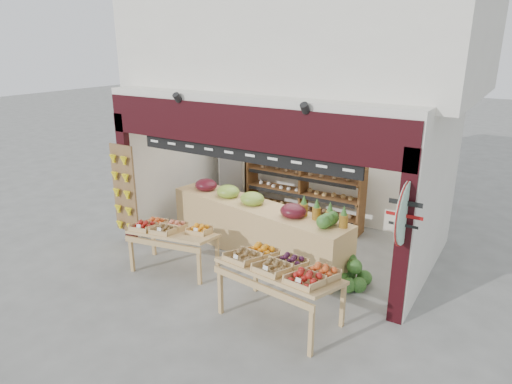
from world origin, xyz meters
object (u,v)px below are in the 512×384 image
(cardboard_stack, at_px, (255,217))
(display_table_left, at_px, (169,230))
(mid_counter, at_px, (256,227))
(watermelon_pile, at_px, (351,275))
(back_shelving, at_px, (304,178))
(refrigerator, at_px, (239,170))
(display_table_right, at_px, (281,268))

(cardboard_stack, relative_size, display_table_left, 0.63)
(mid_counter, xyz_separation_m, watermelon_pile, (2.06, -0.26, -0.35))
(display_table_left, bearing_deg, watermelon_pile, 19.89)
(back_shelving, bearing_deg, refrigerator, 175.69)
(mid_counter, relative_size, display_table_right, 2.20)
(display_table_right, xyz_separation_m, watermelon_pile, (0.54, 1.50, -0.67))
(refrigerator, distance_m, display_table_left, 3.44)
(back_shelving, height_order, display_table_left, back_shelving)
(cardboard_stack, height_order, watermelon_pile, cardboard_stack)
(cardboard_stack, bearing_deg, back_shelving, 43.10)
(mid_counter, relative_size, watermelon_pile, 6.09)
(cardboard_stack, xyz_separation_m, watermelon_pile, (2.76, -1.37, -0.04))
(display_table_left, bearing_deg, cardboard_stack, 83.58)
(cardboard_stack, xyz_separation_m, mid_counter, (0.71, -1.11, 0.31))
(refrigerator, distance_m, cardboard_stack, 1.53)
(refrigerator, relative_size, display_table_right, 1.04)
(refrigerator, xyz_separation_m, display_table_right, (3.24, -3.76, -0.08))
(refrigerator, xyz_separation_m, display_table_left, (0.73, -3.36, -0.21))
(cardboard_stack, distance_m, display_table_right, 3.69)
(display_table_right, bearing_deg, display_table_left, 170.84)
(display_table_right, bearing_deg, back_shelving, 111.38)
(cardboard_stack, bearing_deg, watermelon_pile, -26.36)
(back_shelving, distance_m, cardboard_stack, 1.38)
(refrigerator, distance_m, watermelon_pile, 4.46)
(display_table_left, distance_m, watermelon_pile, 3.28)
(back_shelving, xyz_separation_m, cardboard_stack, (-0.81, -0.75, -0.83))
(display_table_right, bearing_deg, cardboard_stack, 127.76)
(refrigerator, height_order, display_table_left, refrigerator)
(cardboard_stack, bearing_deg, display_table_right, -52.24)
(mid_counter, bearing_deg, display_table_left, -125.83)
(mid_counter, bearing_deg, refrigerator, 130.71)
(back_shelving, bearing_deg, display_table_left, -108.58)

